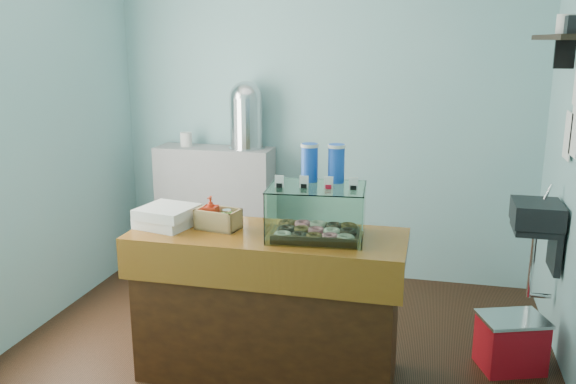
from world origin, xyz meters
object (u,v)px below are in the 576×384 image
(counter, at_px, (268,304))
(coffee_urn, at_px, (246,113))
(red_cooler, at_px, (511,343))
(display_case, at_px, (318,208))

(counter, height_order, coffee_urn, coffee_urn)
(counter, height_order, red_cooler, counter)
(counter, height_order, display_case, display_case)
(coffee_urn, xyz_separation_m, red_cooler, (2.06, -1.18, -1.22))
(display_case, height_order, coffee_urn, coffee_urn)
(counter, distance_m, display_case, 0.67)
(counter, xyz_separation_m, display_case, (0.29, 0.04, 0.60))
(display_case, distance_m, red_cooler, 1.50)
(counter, relative_size, red_cooler, 3.47)
(coffee_urn, bearing_deg, display_case, -59.79)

